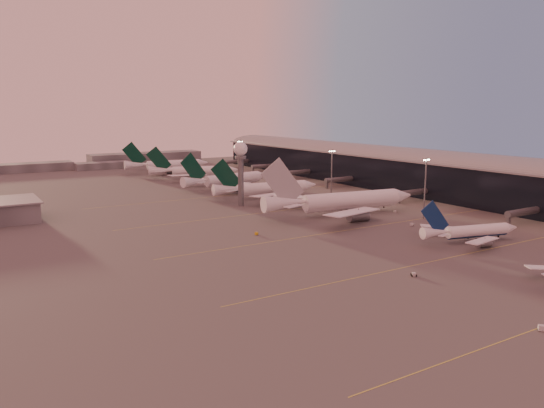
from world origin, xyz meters
TOP-DOWN VIEW (x-y plane):
  - ground at (0.00, 0.00)m, footprint 700.00×700.00m
  - taxiway_markings at (30.00, 56.00)m, footprint 180.00×185.25m
  - terminal at (107.88, 110.09)m, footprint 57.00×362.00m
  - radar_tower at (5.00, 120.00)m, footprint 6.40×6.40m
  - mast_b at (55.00, 55.00)m, footprint 3.60×0.56m
  - mast_c at (50.00, 110.00)m, footprint 3.60×0.56m
  - mast_d at (48.00, 200.00)m, footprint 3.60×0.56m
  - distant_horizon at (2.62, 325.14)m, footprint 165.00×37.50m
  - narrowbody_mid at (38.50, 19.33)m, footprint 38.00×29.96m
  - widebody_white at (30.97, 78.39)m, footprint 72.30×57.55m
  - greentail_a at (26.49, 132.27)m, footprint 57.50×46.21m
  - greentail_b at (24.48, 171.84)m, footprint 59.26×47.47m
  - greentail_c at (25.59, 221.08)m, footprint 55.65×44.15m
  - greentail_d at (23.99, 263.82)m, footprint 60.98×49.03m
  - gsv_truck_a at (-10.00, -35.72)m, footprint 5.85×5.69m
  - gsv_tug_mid at (-5.75, 2.78)m, footprint 3.83×3.46m
  - gsv_truck_b at (40.57, 47.21)m, footprint 5.96×2.47m
  - gsv_truck_c at (-17.64, 66.24)m, footprint 5.45×4.23m
  - gsv_catering_b at (54.39, 70.54)m, footprint 4.60×2.53m
  - gsv_tug_far at (22.41, 105.26)m, footprint 2.95×3.49m
  - gsv_tug_hangar at (49.15, 151.56)m, footprint 3.47×2.28m

SIDE VIEW (x-z plane):
  - ground at x=0.00m, z-range 0.00..0.00m
  - taxiway_markings at x=30.00m, z-range 0.00..0.02m
  - gsv_tug_far at x=22.41m, z-range 0.01..0.87m
  - gsv_tug_mid at x=-5.75m, z-range 0.01..0.95m
  - gsv_tug_hangar at x=49.15m, z-range 0.01..0.96m
  - gsv_truck_c at x=-17.64m, z-range 0.02..2.13m
  - gsv_truck_b at x=40.57m, z-range 0.02..2.38m
  - gsv_truck_a at x=-10.00m, z-range 0.02..2.45m
  - gsv_catering_b at x=54.39m, z-range 0.00..3.61m
  - narrowbody_mid at x=38.50m, z-range -4.50..10.62m
  - greentail_a at x=26.49m, z-range -6.76..14.15m
  - greentail_c at x=25.59m, z-range -6.83..14.29m
  - greentail_b at x=24.48m, z-range -7.01..14.66m
  - distant_horizon at x=2.62m, z-range -0.61..8.39m
  - greentail_d at x=23.99m, z-range -7.17..15.00m
  - widebody_white at x=30.97m, z-range -8.34..17.19m
  - terminal at x=107.88m, z-range -1.00..22.04m
  - mast_b at x=55.00m, z-range 1.24..26.24m
  - mast_c at x=50.00m, z-range 1.24..26.24m
  - mast_d at x=48.00m, z-range 1.24..26.24m
  - radar_tower at x=5.00m, z-range 5.40..36.50m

